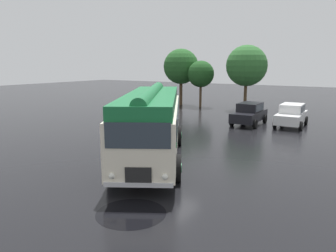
# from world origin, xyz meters

# --- Properties ---
(ground_plane) EXTENTS (120.00, 120.00, 0.00)m
(ground_plane) POSITION_xyz_m (0.00, 0.00, 0.00)
(ground_plane) COLOR black
(vintage_bus) EXTENTS (7.11, 9.98, 3.49)m
(vintage_bus) POSITION_xyz_m (-0.89, -0.22, 1.89)
(vintage_bus) COLOR silver
(vintage_bus) RESTS_ON ground
(car_near_left) EXTENTS (1.98, 4.21, 1.66)m
(car_near_left) POSITION_xyz_m (0.13, 11.47, 0.85)
(car_near_left) COLOR black
(car_near_left) RESTS_ON ground
(car_mid_left) EXTENTS (2.05, 4.24, 1.66)m
(car_mid_left) POSITION_xyz_m (3.05, 12.40, 0.85)
(car_mid_left) COLOR silver
(car_mid_left) RESTS_ON ground
(tree_far_left) EXTENTS (3.91, 3.91, 6.27)m
(tree_far_left) POSITION_xyz_m (-10.51, 19.40, 4.29)
(tree_far_left) COLOR #4C3823
(tree_far_left) RESTS_ON ground
(tree_left_of_centre) EXTENTS (2.82, 2.82, 4.95)m
(tree_left_of_centre) POSITION_xyz_m (-7.78, 18.80, 3.55)
(tree_left_of_centre) COLOR #4C3823
(tree_left_of_centre) RESTS_ON ground
(tree_centre) EXTENTS (4.05, 4.05, 6.45)m
(tree_centre) POSITION_xyz_m (-2.86, 19.10, 4.46)
(tree_centre) COLOR #4C3823
(tree_centre) RESTS_ON ground
(puddle_patch) EXTENTS (2.21, 2.21, 0.01)m
(puddle_patch) POSITION_xyz_m (1.97, -5.48, 0.00)
(puddle_patch) COLOR black
(puddle_patch) RESTS_ON ground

